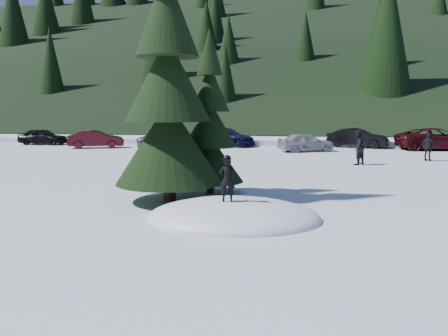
# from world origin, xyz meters

# --- Properties ---
(ground) EXTENTS (200.00, 200.00, 0.00)m
(ground) POSITION_xyz_m (0.00, 0.00, 0.00)
(ground) COLOR white
(ground) RESTS_ON ground
(snow_mound) EXTENTS (4.48, 3.52, 0.96)m
(snow_mound) POSITION_xyz_m (0.00, 0.00, 0.00)
(snow_mound) COLOR white
(snow_mound) RESTS_ON ground
(forest_hillside) EXTENTS (200.00, 60.00, 25.00)m
(forest_hillside) POSITION_xyz_m (0.00, 54.00, 12.50)
(forest_hillside) COLOR black
(forest_hillside) RESTS_ON ground
(spruce_tall) EXTENTS (3.20, 3.20, 8.60)m
(spruce_tall) POSITION_xyz_m (-2.20, 1.80, 3.32)
(spruce_tall) COLOR black
(spruce_tall) RESTS_ON ground
(spruce_short) EXTENTS (2.20, 2.20, 5.37)m
(spruce_short) POSITION_xyz_m (-1.20, 3.20, 2.10)
(spruce_short) COLOR black
(spruce_short) RESTS_ON ground
(child_skier) EXTENTS (0.43, 0.31, 1.10)m
(child_skier) POSITION_xyz_m (-0.14, -0.22, 1.03)
(child_skier) COLOR black
(child_skier) RESTS_ON snow_mound
(adult_0) EXTENTS (1.08, 1.08, 1.76)m
(adult_0) POSITION_xyz_m (4.74, 11.66, 0.88)
(adult_0) COLOR black
(adult_0) RESTS_ON ground
(adult_1) EXTENTS (0.92, 0.82, 1.50)m
(adult_1) POSITION_xyz_m (8.79, 13.95, 0.75)
(adult_1) COLOR black
(adult_1) RESTS_ON ground
(car_0) EXTENTS (3.75, 1.55, 1.27)m
(car_0) POSITION_xyz_m (-17.85, 20.96, 0.64)
(car_0) COLOR black
(car_0) RESTS_ON ground
(car_1) EXTENTS (4.11, 2.64, 1.28)m
(car_1) POSITION_xyz_m (-12.40, 18.81, 0.64)
(car_1) COLOR #390A0F
(car_1) RESTS_ON ground
(car_2) EXTENTS (4.77, 2.98, 1.23)m
(car_2) POSITION_xyz_m (-6.72, 18.06, 0.62)
(car_2) COLOR #53555B
(car_2) RESTS_ON ground
(car_3) EXTENTS (5.12, 3.75, 1.38)m
(car_3) POSITION_xyz_m (-3.43, 21.77, 0.69)
(car_3) COLOR black
(car_3) RESTS_ON ground
(car_4) EXTENTS (3.96, 2.84, 1.25)m
(car_4) POSITION_xyz_m (2.44, 18.29, 0.63)
(car_4) COLOR #94979C
(car_4) RESTS_ON ground
(car_5) EXTENTS (4.52, 2.67, 1.41)m
(car_5) POSITION_xyz_m (6.26, 21.92, 0.70)
(car_5) COLOR black
(car_5) RESTS_ON ground
(car_6) EXTENTS (5.54, 2.88, 1.49)m
(car_6) POSITION_xyz_m (11.34, 20.73, 0.75)
(car_6) COLOR #34090E
(car_6) RESTS_ON ground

